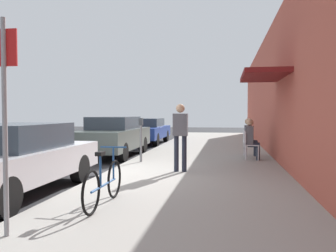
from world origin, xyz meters
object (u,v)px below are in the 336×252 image
(bicycle_0, at_px, (104,183))
(pedestrian_standing, at_px, (180,132))
(parked_car_1, at_px, (113,136))
(street_sign, at_px, (5,109))
(parked_car_0, at_px, (13,158))
(parking_meter, at_px, (141,136))
(seated_patron_1, at_px, (250,136))
(cafe_chair_1, at_px, (248,141))
(parked_car_2, at_px, (146,130))
(seated_patron_0, at_px, (252,138))
(cafe_chair_0, at_px, (250,144))

(bicycle_0, height_order, pedestrian_standing, pedestrian_standing)
(parked_car_1, distance_m, street_sign, 8.58)
(parked_car_0, height_order, bicycle_0, parked_car_0)
(parking_meter, xyz_separation_m, bicycle_0, (0.63, -4.91, -0.41))
(parked_car_0, bearing_deg, parked_car_1, 90.00)
(street_sign, bearing_deg, seated_patron_1, 68.13)
(parked_car_0, height_order, pedestrian_standing, pedestrian_standing)
(parked_car_0, xyz_separation_m, bicycle_0, (2.18, -0.89, -0.24))
(bicycle_0, distance_m, cafe_chair_1, 7.41)
(pedestrian_standing, bearing_deg, street_sign, -106.60)
(parked_car_2, bearing_deg, parked_car_0, -90.00)
(bicycle_0, xyz_separation_m, seated_patron_0, (2.70, 5.96, 0.34))
(seated_patron_0, distance_m, cafe_chair_1, 0.98)
(cafe_chair_1, bearing_deg, street_sign, -111.53)
(seated_patron_1, bearing_deg, parking_meter, -148.81)
(parking_meter, bearing_deg, parked_car_1, 127.81)
(street_sign, relative_size, cafe_chair_0, 2.99)
(parked_car_2, xyz_separation_m, cafe_chair_1, (4.82, -5.32, -0.07))
(street_sign, xyz_separation_m, pedestrian_standing, (1.45, 4.87, -0.52))
(cafe_chair_0, bearing_deg, pedestrian_standing, -125.80)
(parked_car_0, relative_size, street_sign, 1.69)
(parking_meter, distance_m, seated_patron_1, 3.89)
(parked_car_2, relative_size, bicycle_0, 2.57)
(parked_car_0, xyz_separation_m, parked_car_1, (0.00, 6.02, 0.04))
(parked_car_2, bearing_deg, parking_meter, -78.06)
(parked_car_0, distance_m, pedestrian_standing, 3.89)
(cafe_chair_0, bearing_deg, parking_meter, -162.04)
(street_sign, bearing_deg, seated_patron_0, 65.62)
(cafe_chair_1, bearing_deg, cafe_chair_0, -89.98)
(bicycle_0, bearing_deg, parked_car_2, 100.09)
(parked_car_2, distance_m, seated_patron_1, 7.22)
(pedestrian_standing, bearing_deg, cafe_chair_0, 54.20)
(cafe_chair_0, relative_size, cafe_chair_1, 1.00)
(parking_meter, xyz_separation_m, cafe_chair_1, (3.27, 2.01, -0.26))
(parked_car_2, height_order, cafe_chair_0, parked_car_2)
(parking_meter, bearing_deg, cafe_chair_1, 31.62)
(parked_car_2, xyz_separation_m, seated_patron_0, (4.88, -6.28, 0.12))
(bicycle_0, bearing_deg, street_sign, -114.50)
(parked_car_0, xyz_separation_m, seated_patron_1, (4.88, 6.04, 0.10))
(seated_patron_0, bearing_deg, parking_meter, -162.44)
(parked_car_0, height_order, street_sign, street_sign)
(cafe_chair_0, bearing_deg, cafe_chair_1, 90.02)
(street_sign, height_order, cafe_chair_0, street_sign)
(parking_meter, height_order, street_sign, street_sign)
(parked_car_1, height_order, cafe_chair_1, parked_car_1)
(street_sign, relative_size, cafe_chair_1, 2.99)
(parked_car_0, height_order, parking_meter, parking_meter)
(cafe_chair_1, bearing_deg, seated_patron_0, -86.40)
(cafe_chair_1, bearing_deg, parked_car_0, -128.60)
(parked_car_2, distance_m, cafe_chair_0, 7.91)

